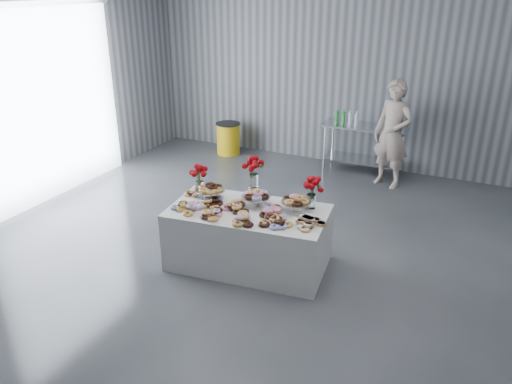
# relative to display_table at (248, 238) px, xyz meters

# --- Properties ---
(ground) EXTENTS (9.00, 9.00, 0.00)m
(ground) POSITION_rel_display_table_xyz_m (0.10, -0.31, -0.38)
(ground) COLOR #393B41
(ground) RESTS_ON ground
(room_walls) EXTENTS (8.04, 9.04, 4.02)m
(room_walls) POSITION_rel_display_table_xyz_m (-0.18, -0.24, 2.26)
(room_walls) COLOR gray
(room_walls) RESTS_ON ground
(display_table) EXTENTS (2.00, 1.22, 0.75)m
(display_table) POSITION_rel_display_table_xyz_m (0.00, 0.00, 0.00)
(display_table) COLOR silver
(display_table) RESTS_ON ground
(prep_table) EXTENTS (1.50, 0.60, 0.90)m
(prep_table) POSITION_rel_display_table_xyz_m (0.46, 3.79, 0.24)
(prep_table) COLOR silver
(prep_table) RESTS_ON ground
(donut_mounds) EXTENTS (1.89, 1.01, 0.09)m
(donut_mounds) POSITION_rel_display_table_xyz_m (0.00, -0.05, 0.42)
(donut_mounds) COLOR gold
(donut_mounds) RESTS_ON display_table
(cake_stand_left) EXTENTS (0.36, 0.36, 0.17)m
(cake_stand_left) POSITION_rel_display_table_xyz_m (-0.56, 0.08, 0.52)
(cake_stand_left) COLOR silver
(cake_stand_left) RESTS_ON display_table
(cake_stand_mid) EXTENTS (0.36, 0.36, 0.17)m
(cake_stand_mid) POSITION_rel_display_table_xyz_m (0.03, 0.15, 0.52)
(cake_stand_mid) COLOR silver
(cake_stand_mid) RESTS_ON display_table
(cake_stand_right) EXTENTS (0.36, 0.36, 0.17)m
(cake_stand_right) POSITION_rel_display_table_xyz_m (0.53, 0.21, 0.52)
(cake_stand_right) COLOR silver
(cake_stand_right) RESTS_ON display_table
(danish_pile) EXTENTS (0.48, 0.48, 0.11)m
(danish_pile) POSITION_rel_display_table_xyz_m (0.76, -0.06, 0.43)
(danish_pile) COLOR silver
(danish_pile) RESTS_ON display_table
(bouquet_left) EXTENTS (0.26, 0.26, 0.42)m
(bouquet_left) POSITION_rel_display_table_xyz_m (-0.77, 0.16, 0.67)
(bouquet_left) COLOR white
(bouquet_left) RESTS_ON display_table
(bouquet_right) EXTENTS (0.26, 0.26, 0.42)m
(bouquet_right) POSITION_rel_display_table_xyz_m (0.66, 0.38, 0.67)
(bouquet_right) COLOR white
(bouquet_right) RESTS_ON display_table
(bouquet_center) EXTENTS (0.26, 0.26, 0.57)m
(bouquet_center) POSITION_rel_display_table_xyz_m (-0.09, 0.34, 0.75)
(bouquet_center) COLOR silver
(bouquet_center) RESTS_ON display_table
(water_jug) EXTENTS (0.28, 0.28, 0.55)m
(water_jug) POSITION_rel_display_table_xyz_m (0.96, 3.79, 0.77)
(water_jug) COLOR #407BDB
(water_jug) RESTS_ON prep_table
(drink_bottles) EXTENTS (0.54, 0.08, 0.27)m
(drink_bottles) POSITION_rel_display_table_xyz_m (0.14, 3.69, 0.66)
(drink_bottles) COLOR #268C33
(drink_bottles) RESTS_ON prep_table
(person) EXTENTS (0.77, 0.64, 1.83)m
(person) POSITION_rel_display_table_xyz_m (1.02, 3.40, 0.54)
(person) COLOR #CC8C93
(person) RESTS_ON ground
(trash_barrel) EXTENTS (0.50, 0.50, 0.64)m
(trash_barrel) POSITION_rel_display_table_xyz_m (-2.28, 3.69, -0.05)
(trash_barrel) COLOR yellow
(trash_barrel) RESTS_ON ground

